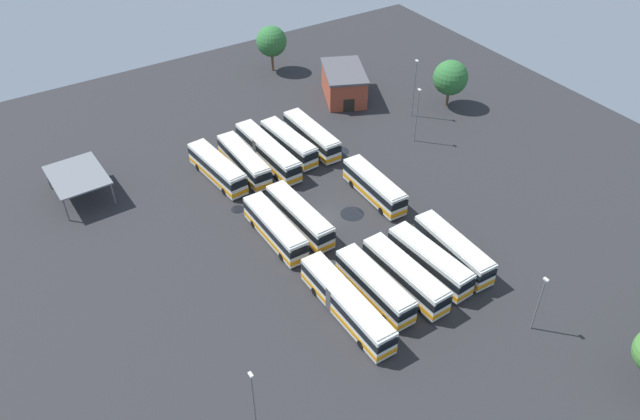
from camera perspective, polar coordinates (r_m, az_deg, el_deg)
name	(u,v)px	position (r m, az deg, el deg)	size (l,w,h in m)	color
ground_plane	(326,216)	(80.33, 0.53, -0.58)	(108.87, 108.87, 0.00)	#28282B
bus_row0_slot0	(217,168)	(86.97, -9.36, 3.79)	(11.85, 3.70, 3.46)	silver
bus_row0_slot1	(244,161)	(87.97, -6.95, 4.50)	(11.70, 2.71, 3.46)	silver
bus_row0_slot2	(268,151)	(89.63, -4.81, 5.37)	(14.36, 3.03, 3.46)	silver
bus_row0_slot3	(289,143)	(91.27, -2.87, 6.13)	(11.38, 3.33, 3.46)	silver
bus_row0_slot4	(312,136)	(92.91, -0.77, 6.82)	(12.01, 2.74, 3.46)	silver
bus_row1_slot0	(275,228)	(75.85, -4.12, -1.67)	(11.61, 2.72, 3.46)	silver
bus_row1_slot1	(300,216)	(77.52, -1.88, -0.54)	(11.98, 3.00, 3.46)	silver
bus_row1_slot4	(374,186)	(82.73, 4.97, 2.18)	(11.27, 2.85, 3.46)	silver
bus_row2_slot0	(346,303)	(66.77, 2.40, -8.51)	(14.31, 2.72, 3.46)	silver
bus_row2_slot1	(375,286)	(68.79, 5.01, -6.89)	(11.32, 2.84, 3.46)	silver
bus_row2_slot2	(405,275)	(70.33, 7.77, -5.90)	(12.14, 3.13, 3.46)	silver
bus_row2_slot3	(430,261)	(72.45, 9.98, -4.58)	(11.64, 3.39, 3.46)	silver
bus_row2_slot4	(453,249)	(74.45, 12.06, -3.51)	(11.62, 2.85, 3.46)	silver
depot_building	(344,84)	(105.92, 2.20, 11.46)	(12.18, 10.19, 4.99)	#99422D
maintenance_shelter	(77,176)	(87.64, -21.30, 2.94)	(9.05, 6.97, 3.56)	slate
lamp_post_near_entrance	(254,401)	(56.22, -6.09, -16.93)	(0.56, 0.28, 8.26)	slate
lamp_post_by_building	(539,302)	(67.60, 19.37, -7.89)	(0.56, 0.28, 7.29)	slate
lamp_post_mid_lot	(414,86)	(100.16, 8.61, 11.10)	(0.56, 0.28, 9.61)	slate
lamp_post_far_corner	(417,113)	(93.72, 8.84, 8.72)	(0.56, 0.28, 8.70)	slate
tree_west_edge	(271,41)	(114.05, -4.45, 15.10)	(5.37, 5.37, 8.23)	brown
tree_north_edge	(450,78)	(104.28, 11.82, 11.74)	(5.62, 5.62, 7.84)	brown
puddle_between_rows	(352,214)	(80.80, 2.96, -0.36)	(3.10, 3.10, 0.01)	black
puddle_near_shelter	(340,152)	(92.65, 1.82, 5.36)	(2.78, 2.78, 0.01)	black
puddle_centre_drain	(238,209)	(82.14, -7.51, 0.06)	(1.79, 1.79, 0.01)	black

